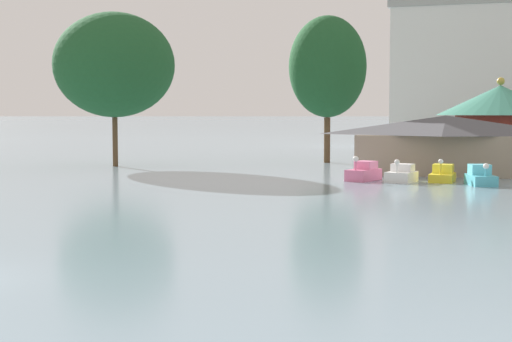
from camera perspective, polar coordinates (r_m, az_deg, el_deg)
name	(u,v)px	position (r m, az deg, el deg)	size (l,w,h in m)	color
pedal_boat_pink	(364,173)	(55.48, 7.85, -0.11)	(2.28, 3.19, 1.78)	pink
pedal_boat_white	(401,175)	(54.58, 10.53, -0.27)	(2.11, 2.58, 1.62)	white
pedal_boat_yellow	(443,175)	(55.61, 13.42, -0.27)	(1.68, 2.98, 1.64)	yellow
pedal_boat_cyan	(481,177)	(53.53, 16.01, -0.42)	(2.28, 3.14, 1.52)	#4CB7CC
boathouse	(446,144)	(61.99, 13.67, 1.95)	(14.29, 6.37, 4.54)	gray
green_roof_pavilion	(500,119)	(72.91, 17.32, 3.66)	(11.18, 11.18, 7.88)	#993328
shoreline_tree_tall_left	(114,65)	(70.60, -10.28, 7.60)	(10.65, 10.65, 13.56)	brown
shoreline_tree_mid	(328,67)	(74.94, 5.23, 7.56)	(7.34, 7.34, 13.89)	brown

